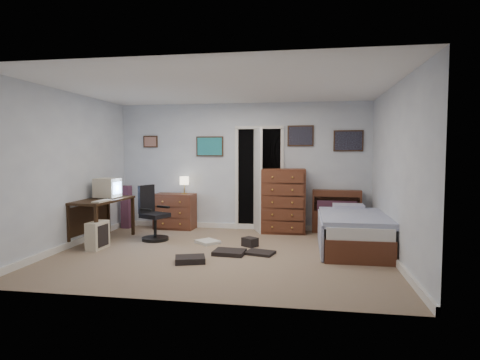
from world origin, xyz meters
name	(u,v)px	position (x,y,z in m)	size (l,w,h in m)	color
floor	(221,254)	(0.00, 0.00, -0.01)	(5.00, 4.00, 0.02)	#836D5A
computer_desk	(98,209)	(-2.29, 0.51, 0.56)	(0.67, 1.30, 0.73)	#311F10
crt_monitor	(108,188)	(-2.18, 0.65, 0.91)	(0.40, 0.37, 0.35)	beige
keyboard	(102,201)	(-2.02, 0.15, 0.74)	(0.15, 0.39, 0.02)	beige
pc_tower	(98,235)	(-2.00, -0.05, 0.22)	(0.22, 0.42, 0.44)	beige
office_chair	(153,219)	(-1.38, 0.72, 0.37)	(0.61, 0.61, 0.96)	black
media_stack	(126,207)	(-2.32, 1.70, 0.43)	(0.17, 0.17, 0.86)	maroon
low_dresser	(175,211)	(-1.33, 1.77, 0.35)	(0.80, 0.40, 0.71)	#562B1B
table_lamp	(184,181)	(-1.13, 1.77, 0.96)	(0.19, 0.19, 0.34)	gold
doorway	(261,178)	(0.35, 2.27, 1.00)	(0.96, 1.12, 2.05)	black
tall_dresser	(283,201)	(0.84, 1.75, 0.61)	(0.83, 0.49, 1.22)	#562B1B
headboard_bookcase	(337,210)	(1.85, 1.86, 0.43)	(0.92, 0.29, 0.82)	#562B1B
bed	(352,231)	(1.99, 0.60, 0.29)	(1.03, 1.90, 0.62)	#562B1B
wall_posters	(270,141)	(0.57, 1.98, 1.75)	(4.38, 0.04, 0.60)	#331E11
floor_clutter	(224,251)	(0.03, 0.01, 0.04)	(1.43, 1.62, 0.14)	black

